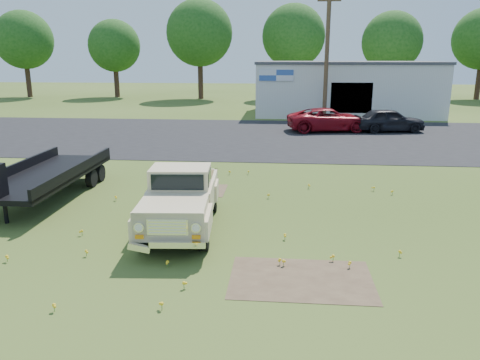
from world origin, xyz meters
name	(u,v)px	position (x,y,z in m)	size (l,w,h in m)	color
ground	(242,227)	(0.00, 0.00, 0.00)	(140.00, 140.00, 0.00)	#3B4F19
asphalt_lot	(264,137)	(0.00, 15.00, 0.00)	(90.00, 14.00, 0.02)	black
dirt_patch_a	(301,279)	(1.50, -3.00, 0.00)	(3.00, 2.00, 0.01)	brown
dirt_patch_b	(194,190)	(-2.00, 3.50, 0.00)	(2.20, 1.60, 0.01)	brown
commercial_building	(345,87)	(6.00, 26.99, 2.10)	(14.20, 8.20, 4.15)	silver
utility_pole_mid	(327,55)	(4.00, 22.00, 4.60)	(1.60, 0.30, 9.00)	#43301F
treeline_a	(24,40)	(-28.00, 40.00, 6.30)	(6.40, 6.40, 9.52)	#39241A
treeline_b	(114,46)	(-18.00, 41.00, 5.67)	(5.76, 5.76, 8.57)	#39241A
treeline_c	(200,33)	(-8.00, 39.50, 6.93)	(7.04, 7.04, 10.47)	#39241A
treeline_d	(294,36)	(2.00, 40.50, 6.62)	(6.72, 6.72, 10.00)	#39241A
treeline_e	(392,42)	(12.00, 39.00, 5.98)	(6.08, 6.08, 9.04)	#39241A
vintage_pickup_truck	(181,198)	(-1.63, -0.24, 0.87)	(1.85, 4.77, 1.73)	tan
flatbed_trailer	(46,172)	(-6.66, 2.18, 0.89)	(2.17, 6.52, 1.78)	black
red_pickup	(329,120)	(3.91, 17.40, 0.71)	(2.35, 5.10, 1.42)	maroon
dark_sedan	(389,120)	(7.60, 17.49, 0.72)	(1.70, 4.22, 1.44)	black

